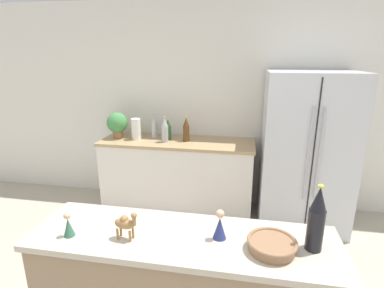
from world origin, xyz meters
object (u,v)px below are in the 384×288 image
object	(u,v)px
fruit_bowl	(272,245)
back_bottle_0	(165,130)
refrigerator	(306,151)
wine_bottle	(317,219)
back_bottle_1	(168,129)
camel_figurine	(126,223)
back_bottle_3	(154,126)
wise_man_figurine_blue	(68,226)
potted_plant	(117,124)
paper_towel_roll	(136,129)
wise_man_figurine_crimson	(220,226)
back_bottle_2	(186,130)

from	to	relation	value
fruit_bowl	back_bottle_0	bearing A→B (deg)	118.56
refrigerator	wine_bottle	xyz separation A→B (m)	(-0.31, -1.97, 0.26)
back_bottle_1	camel_figurine	world-z (taller)	back_bottle_1
back_bottle_3	wise_man_figurine_blue	xyz separation A→B (m)	(0.22, -2.25, -0.02)
potted_plant	wise_man_figurine_blue	xyz separation A→B (m)	(0.67, -2.16, -0.05)
camel_figurine	wise_man_figurine_blue	xyz separation A→B (m)	(-0.31, -0.03, -0.03)
paper_towel_roll	back_bottle_3	xyz separation A→B (m)	(0.20, 0.11, 0.02)
refrigerator	camel_figurine	world-z (taller)	refrigerator
wise_man_figurine_blue	camel_figurine	bearing A→B (deg)	5.15
refrigerator	fruit_bowl	distance (m)	2.08
potted_plant	back_bottle_0	xyz separation A→B (m)	(0.63, -0.08, -0.03)
wine_bottle	wise_man_figurine_crimson	size ratio (longest dim) A/B	2.09
refrigerator	back_bottle_2	distance (m)	1.39
back_bottle_1	wine_bottle	world-z (taller)	wine_bottle
refrigerator	wise_man_figurine_blue	world-z (taller)	refrigerator
back_bottle_0	back_bottle_3	xyz separation A→B (m)	(-0.18, 0.16, -0.00)
paper_towel_roll	wise_man_figurine_blue	bearing A→B (deg)	-78.87
back_bottle_2	fruit_bowl	xyz separation A→B (m)	(0.86, -2.10, -0.04)
back_bottle_2	fruit_bowl	bearing A→B (deg)	-67.84
potted_plant	wise_man_figurine_crimson	size ratio (longest dim) A/B	1.93
camel_figurine	back_bottle_0	bearing A→B (deg)	99.72
paper_towel_roll	wine_bottle	xyz separation A→B (m)	(1.69, -2.03, 0.11)
potted_plant	camel_figurine	bearing A→B (deg)	-65.24
back_bottle_0	camel_figurine	world-z (taller)	back_bottle_0
camel_figurine	wise_man_figurine_blue	distance (m)	0.32
wise_man_figurine_crimson	wise_man_figurine_blue	bearing A→B (deg)	-171.27
back_bottle_3	fruit_bowl	distance (m)	2.53
back_bottle_2	back_bottle_3	world-z (taller)	back_bottle_3
refrigerator	potted_plant	distance (m)	2.26
camel_figurine	back_bottle_3	bearing A→B (deg)	103.48
back_bottle_0	camel_figurine	size ratio (longest dim) A/B	1.90
wine_bottle	wise_man_figurine_blue	distance (m)	1.28
refrigerator	back_bottle_3	bearing A→B (deg)	174.65
refrigerator	back_bottle_2	world-z (taller)	refrigerator
paper_towel_roll	back_bottle_0	xyz separation A→B (m)	(0.38, -0.05, 0.02)
back_bottle_0	camel_figurine	xyz separation A→B (m)	(0.35, -2.06, 0.02)
wise_man_figurine_crimson	refrigerator	bearing A→B (deg)	68.20
wise_man_figurine_crimson	wine_bottle	bearing A→B (deg)	-1.01
refrigerator	potted_plant	world-z (taller)	refrigerator
potted_plant	refrigerator	bearing A→B (deg)	-2.18
paper_towel_roll	back_bottle_0	world-z (taller)	back_bottle_0
back_bottle_2	wine_bottle	world-z (taller)	wine_bottle
potted_plant	wine_bottle	xyz separation A→B (m)	(1.94, -2.05, 0.06)
back_bottle_3	wine_bottle	xyz separation A→B (m)	(1.49, -2.13, 0.09)
refrigerator	fruit_bowl	size ratio (longest dim) A/B	7.01
back_bottle_3	wise_man_figurine_crimson	bearing A→B (deg)	-64.46
refrigerator	back_bottle_2	bearing A→B (deg)	176.49
potted_plant	wise_man_figurine_crimson	world-z (taller)	potted_plant
back_bottle_3	wise_man_figurine_crimson	world-z (taller)	back_bottle_3
refrigerator	camel_figurine	distance (m)	2.42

